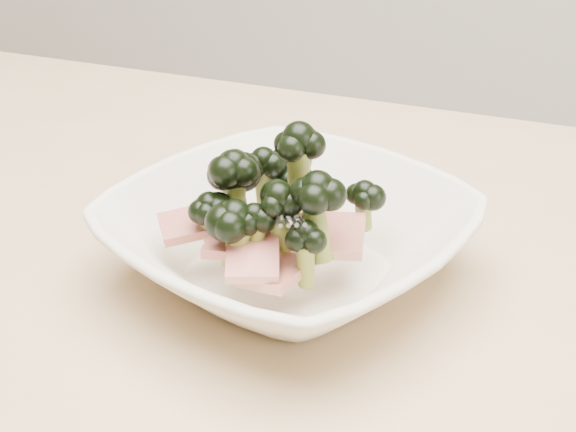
% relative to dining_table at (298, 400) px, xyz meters
% --- Properties ---
extents(dining_table, '(1.20, 0.80, 0.75)m').
position_rel_dining_table_xyz_m(dining_table, '(0.00, 0.00, 0.00)').
color(dining_table, tan).
rests_on(dining_table, ground).
extents(broccoli_dish, '(0.32, 0.32, 0.13)m').
position_rel_dining_table_xyz_m(broccoli_dish, '(-0.02, 0.02, 0.14)').
color(broccoli_dish, beige).
rests_on(broccoli_dish, dining_table).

